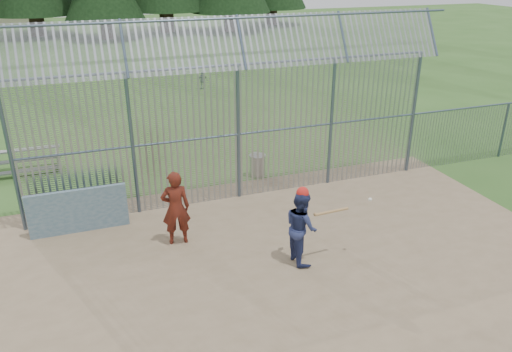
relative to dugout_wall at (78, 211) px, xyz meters
name	(u,v)px	position (x,y,z in m)	size (l,w,h in m)	color
ground	(284,256)	(4.60, -2.90, -0.62)	(120.00, 120.00, 0.00)	#2D511E
dirt_infield	(292,266)	(4.60, -3.40, -0.61)	(14.00, 10.00, 0.02)	#756047
dugout_wall	(78,211)	(0.00, 0.00, 0.00)	(2.50, 0.12, 1.20)	#38566B
batter	(301,227)	(4.88, -3.23, 0.30)	(0.87, 0.68, 1.79)	navy
onlooker	(176,208)	(2.30, -1.42, 0.37)	(0.71, 0.47, 1.94)	maroon
bg_kid_seated	(203,80)	(6.95, 14.33, -0.12)	(0.58, 0.24, 0.99)	slate
batting_gear	(309,196)	(5.02, -3.26, 1.08)	(1.78, 0.50, 0.71)	red
trash_can	(257,165)	(5.67, 1.92, -0.24)	(0.56, 0.56, 0.82)	gray
bleacher	(13,163)	(-1.95, 4.82, -0.21)	(3.00, 0.95, 0.72)	slate
backstop_fence	(297,117)	(6.41, 0.53, 1.74)	(20.09, 0.81, 5.30)	#47566B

